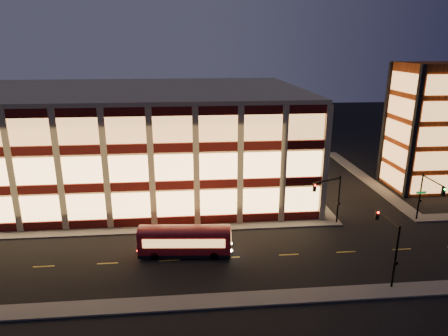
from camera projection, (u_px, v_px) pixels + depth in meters
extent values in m
plane|color=black|center=(136.00, 235.00, 44.68)|extent=(200.00, 200.00, 0.00)
cube|color=#514F4C|center=(110.00, 231.00, 45.34)|extent=(54.00, 2.00, 0.15)
cube|color=#514F4C|center=(296.00, 179.00, 62.86)|extent=(2.00, 30.00, 0.15)
cube|color=#514F4C|center=(363.00, 177.00, 63.84)|extent=(2.00, 30.00, 0.15)
cube|color=#514F4C|center=(117.00, 307.00, 32.30)|extent=(100.00, 2.00, 0.15)
cube|color=tan|center=(125.00, 140.00, 58.49)|extent=(50.00, 30.00, 14.00)
cube|color=tan|center=(122.00, 90.00, 56.33)|extent=(50.40, 30.40, 0.50)
cube|color=#470C0A|center=(111.00, 223.00, 46.01)|extent=(50.10, 0.25, 1.00)
cube|color=#FFBE6B|center=(109.00, 206.00, 45.40)|extent=(49.00, 0.20, 3.00)
cube|color=#470C0A|center=(291.00, 176.00, 62.61)|extent=(0.25, 30.10, 1.00)
cube|color=#FFBE6B|center=(291.00, 163.00, 61.99)|extent=(0.20, 29.00, 3.00)
cube|color=#470C0A|center=(107.00, 187.00, 44.70)|extent=(50.10, 0.25, 1.00)
cube|color=#FFBE6B|center=(106.00, 169.00, 44.09)|extent=(49.00, 0.20, 3.00)
cube|color=#470C0A|center=(292.00, 148.00, 61.31)|extent=(0.25, 30.10, 1.00)
cube|color=#FFBE6B|center=(293.00, 135.00, 60.68)|extent=(0.20, 29.00, 3.00)
cube|color=#470C0A|center=(104.00, 149.00, 43.39)|extent=(50.10, 0.25, 1.00)
cube|color=#FFBE6B|center=(102.00, 130.00, 42.78)|extent=(49.00, 0.20, 3.00)
cube|color=#470C0A|center=(294.00, 120.00, 60.00)|extent=(0.25, 30.10, 1.00)
cube|color=#FFBE6B|center=(294.00, 106.00, 59.37)|extent=(0.20, 29.00, 3.00)
cube|color=#8C3814|center=(425.00, 128.00, 56.97)|extent=(8.00, 8.00, 18.00)
cube|color=black|center=(414.00, 134.00, 52.81)|extent=(0.60, 0.60, 18.00)
cube|color=black|center=(385.00, 123.00, 60.42)|extent=(0.60, 0.60, 18.00)
cube|color=black|center=(435.00, 122.00, 61.13)|extent=(0.60, 0.60, 18.00)
cube|color=#E69850|center=(434.00, 185.00, 55.23)|extent=(6.60, 0.16, 2.60)
cube|color=#E69850|center=(392.00, 176.00, 58.75)|extent=(0.16, 6.60, 2.60)
cube|color=#E69850|center=(438.00, 161.00, 54.22)|extent=(6.60, 0.16, 2.60)
cube|color=#E69850|center=(395.00, 154.00, 57.74)|extent=(0.16, 6.60, 2.60)
cube|color=#E69850|center=(442.00, 137.00, 53.21)|extent=(6.60, 0.16, 2.60)
cube|color=#E69850|center=(398.00, 131.00, 56.72)|extent=(0.16, 6.60, 2.60)
cube|color=#E69850|center=(447.00, 111.00, 52.20)|extent=(6.60, 0.16, 2.60)
cube|color=#E69850|center=(401.00, 107.00, 55.71)|extent=(0.16, 6.60, 2.60)
cube|color=#E69850|center=(404.00, 82.00, 54.70)|extent=(0.16, 6.60, 2.60)
cylinder|color=black|center=(338.00, 200.00, 46.64)|extent=(0.18, 0.18, 6.00)
cylinder|color=black|center=(328.00, 180.00, 44.97)|extent=(3.56, 1.63, 0.14)
cube|color=black|center=(315.00, 187.00, 44.25)|extent=(0.32, 0.32, 0.95)
sphere|color=#FF0C05|center=(315.00, 185.00, 43.99)|extent=(0.20, 0.20, 0.20)
cube|color=black|center=(339.00, 204.00, 46.57)|extent=(0.25, 0.18, 0.28)
cylinder|color=black|center=(420.00, 197.00, 47.53)|extent=(0.18, 0.18, 6.00)
cylinder|color=black|center=(433.00, 181.00, 44.82)|extent=(0.14, 4.00, 0.14)
cube|color=black|center=(443.00, 191.00, 43.07)|extent=(0.32, 0.32, 0.95)
sphere|color=#0CFF26|center=(445.00, 189.00, 42.81)|extent=(0.20, 0.20, 0.20)
cube|color=black|center=(420.00, 201.00, 47.46)|extent=(0.25, 0.18, 0.28)
cube|color=#0C7226|center=(421.00, 193.00, 47.21)|extent=(1.20, 0.06, 0.28)
cylinder|color=black|center=(396.00, 258.00, 34.00)|extent=(0.18, 0.18, 6.00)
cylinder|color=black|center=(388.00, 219.00, 35.09)|extent=(0.14, 4.00, 0.14)
cube|color=black|center=(377.00, 215.00, 37.14)|extent=(0.32, 0.32, 0.95)
sphere|color=#FF0C05|center=(378.00, 213.00, 36.88)|extent=(0.20, 0.20, 0.20)
cube|color=black|center=(396.00, 263.00, 33.92)|extent=(0.25, 0.18, 0.28)
cube|color=maroon|center=(185.00, 240.00, 40.01)|extent=(9.34, 3.09, 2.11)
cube|color=black|center=(185.00, 251.00, 40.38)|extent=(9.34, 3.09, 0.32)
cylinder|color=black|center=(155.00, 256.00, 39.37)|extent=(0.85, 0.35, 0.83)
cylinder|color=black|center=(158.00, 246.00, 41.30)|extent=(0.85, 0.35, 0.83)
cylinder|color=black|center=(214.00, 256.00, 39.41)|extent=(0.85, 0.35, 0.83)
cylinder|color=black|center=(214.00, 246.00, 41.33)|extent=(0.85, 0.35, 0.83)
cube|color=#E69850|center=(184.00, 244.00, 38.81)|extent=(8.05, 0.76, 0.92)
cube|color=#E69850|center=(186.00, 233.00, 41.05)|extent=(8.05, 0.76, 0.92)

